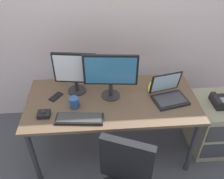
# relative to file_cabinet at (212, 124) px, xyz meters

# --- Properties ---
(ground_plane) EXTENTS (8.00, 8.00, 0.00)m
(ground_plane) POSITION_rel_file_cabinet_xyz_m (-1.09, -0.00, -0.30)
(ground_plane) COLOR #484B52
(back_wall) EXTENTS (6.00, 0.10, 2.80)m
(back_wall) POSITION_rel_file_cabinet_xyz_m (-1.09, 0.73, 1.10)
(back_wall) COLOR silver
(back_wall) RESTS_ON ground
(desk) EXTENTS (1.62, 0.77, 0.72)m
(desk) POSITION_rel_file_cabinet_xyz_m (-1.09, -0.00, 0.35)
(desk) COLOR brown
(desk) RESTS_ON ground
(file_cabinet) EXTENTS (0.42, 0.53, 0.61)m
(file_cabinet) POSITION_rel_file_cabinet_xyz_m (0.00, 0.00, 0.00)
(file_cabinet) COLOR gray
(file_cabinet) RESTS_ON ground
(desk_phone) EXTENTS (0.17, 0.20, 0.09)m
(desk_phone) POSITION_rel_file_cabinet_xyz_m (-0.01, -0.02, 0.34)
(desk_phone) COLOR black
(desk_phone) RESTS_ON file_cabinet
(monitor_main) EXTENTS (0.50, 0.18, 0.45)m
(monitor_main) POSITION_rel_file_cabinet_xyz_m (-1.10, 0.06, 0.69)
(monitor_main) COLOR #262628
(monitor_main) RESTS_ON desk
(monitor_side) EXTENTS (0.41, 0.18, 0.43)m
(monitor_side) POSITION_rel_file_cabinet_xyz_m (-1.43, 0.16, 0.66)
(monitor_side) COLOR #262628
(monitor_side) RESTS_ON desk
(keyboard) EXTENTS (0.42, 0.17, 0.03)m
(keyboard) POSITION_rel_file_cabinet_xyz_m (-1.39, -0.25, 0.43)
(keyboard) COLOR black
(keyboard) RESTS_ON desk
(laptop) EXTENTS (0.36, 0.33, 0.24)m
(laptop) POSITION_rel_file_cabinet_xyz_m (-0.56, -0.02, 0.47)
(laptop) COLOR black
(laptop) RESTS_ON desk
(trackball_mouse) EXTENTS (0.11, 0.09, 0.07)m
(trackball_mouse) POSITION_rel_file_cabinet_xyz_m (-1.71, -0.18, 0.44)
(trackball_mouse) COLOR black
(trackball_mouse) RESTS_ON desk
(coffee_mug) EXTENTS (0.10, 0.09, 0.10)m
(coffee_mug) POSITION_rel_file_cabinet_xyz_m (-1.44, -0.08, 0.47)
(coffee_mug) COLOR #2E538A
(coffee_mug) RESTS_ON desk
(cell_phone) EXTENTS (0.14, 0.15, 0.01)m
(cell_phone) POSITION_rel_file_cabinet_xyz_m (-1.63, 0.08, 0.43)
(cell_phone) COLOR black
(cell_phone) RESTS_ON desk
(banana) EXTENTS (0.10, 0.19, 0.04)m
(banana) POSITION_rel_file_cabinet_xyz_m (-0.69, 0.14, 0.44)
(banana) COLOR yellow
(banana) RESTS_ON desk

